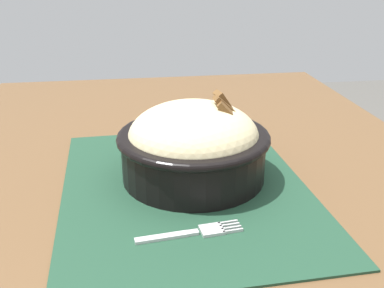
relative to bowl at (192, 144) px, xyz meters
name	(u,v)px	position (x,y,z in m)	size (l,w,h in m)	color
table	(195,227)	(0.02, 0.00, -0.12)	(1.18, 0.79, 0.72)	brown
placemat	(185,187)	(0.03, -0.01, -0.05)	(0.42, 0.32, 0.00)	#1E422D
bowl	(192,144)	(0.00, 0.00, 0.00)	(0.24, 0.24, 0.12)	black
fork	(194,232)	(0.14, -0.02, -0.05)	(0.03, 0.12, 0.00)	silver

